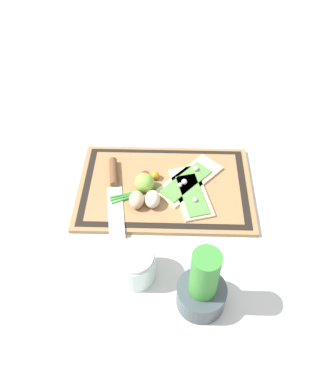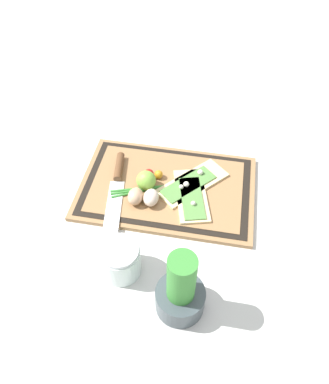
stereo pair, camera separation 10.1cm
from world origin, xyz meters
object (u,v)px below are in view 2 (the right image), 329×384
Objects in this scene: knife at (117,182)px; cherry_tomato_red at (149,174)px; pizza_slice_near at (192,183)px; sauce_jar at (121,261)px; herb_pot at (181,292)px; egg_brown at (135,196)px; pizza_slice_far at (191,196)px; cherry_tomato_yellow at (159,174)px; lime at (146,180)px; egg_pink at (151,198)px.

cherry_tomato_red is at bearing -153.85° from knife.
cherry_tomato_red reaches higher than pizza_slice_near.
knife is 0.26m from sauce_jar.
herb_pot is at bearing 93.38° from pizza_slice_near.
egg_brown reaches higher than knife.
pizza_slice_far is at bearing 96.36° from pizza_slice_near.
egg_brown reaches higher than cherry_tomato_yellow.
cherry_tomato_yellow is (0.10, -0.01, 0.01)m from pizza_slice_near.
egg_brown is 0.97× the size of lime.
sauce_jar is at bearing 89.03° from cherry_tomato_red.
egg_brown is at bearing -86.59° from sauce_jar.
pizza_slice_far is 0.28m from sauce_jar.
sauce_jar is (0.13, 0.29, 0.02)m from pizza_slice_near.
herb_pot reaches higher than cherry_tomato_yellow.
herb_pot reaches higher than knife.
egg_brown is at bearing 16.01° from pizza_slice_far.
lime reaches higher than egg_pink.
cherry_tomato_red is at bearing -100.15° from egg_brown.
lime is at bearing -91.30° from sauce_jar.
pizza_slice_near is 3.90× the size of egg_brown.
egg_brown is 1.00× the size of egg_pink.
lime is at bearing -107.66° from egg_brown.
sauce_jar is (0.03, 0.30, 0.01)m from cherry_tomato_yellow.
pizza_slice_far is 3.83× the size of egg_brown.
pizza_slice_far is 0.12m from cherry_tomato_yellow.
egg_pink is 0.28× the size of herb_pot.
egg_pink is 0.06m from lime.
cherry_tomato_yellow is at bearing -158.34° from knife.
egg_pink is at bearing -98.44° from sauce_jar.
herb_pot is (-0.12, 0.36, 0.04)m from cherry_tomato_yellow.
lime is 1.98× the size of cherry_tomato_red.
pizza_slice_near is 3.90× the size of egg_pink.
lime is 0.35m from herb_pot.
egg_brown is 2.14× the size of cherry_tomato_yellow.
pizza_slice_near is 7.49× the size of cherry_tomato_red.
lime is (0.13, -0.01, 0.02)m from pizza_slice_far.
pizza_slice_near is 0.36m from herb_pot.
pizza_slice_near is 1.02× the size of pizza_slice_far.
cherry_tomato_red is at bearing -2.75° from pizza_slice_near.
knife is at bearing 1.36° from lime.
cherry_tomato_yellow is (-0.03, -0.04, -0.01)m from lime.
pizza_slice_far is 1.06× the size of herb_pot.
cherry_tomato_yellow is at bearing -114.35° from egg_brown.
lime is at bearing 57.76° from cherry_tomato_yellow.
herb_pot is at bearing 108.01° from cherry_tomato_yellow.
sauce_jar is at bearing 83.82° from cherry_tomato_yellow.
lime is 0.04m from cherry_tomato_red.
lime is 0.05m from cherry_tomato_yellow.
pizza_slice_far is 3.83× the size of egg_pink.
herb_pot is at bearing 92.93° from pizza_slice_far.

